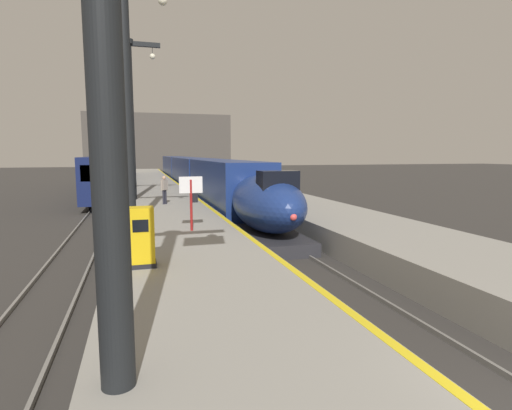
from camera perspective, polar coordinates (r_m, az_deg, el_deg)
name	(u,v)px	position (r m, az deg, el deg)	size (l,w,h in m)	color
platform_left	(162,206)	(28.33, -13.08, -0.08)	(4.80, 110.00, 1.05)	gray
platform_right	(274,202)	(29.88, 2.62, 0.47)	(4.80, 110.00, 1.05)	gray
platform_left_safety_stripe	(195,197)	(28.48, -8.53, 1.14)	(0.20, 107.80, 0.01)	yellow
rail_main_left	(204,206)	(31.45, -7.33, -0.09)	(0.08, 110.00, 0.12)	slate
rail_main_right	(223,205)	(31.71, -4.66, 0.01)	(0.08, 110.00, 0.12)	slate
rail_secondary_left	(92,210)	(31.25, -22.17, -0.62)	(0.08, 110.00, 0.12)	slate
rail_secondary_right	(114,209)	(31.13, -19.42, -0.52)	(0.08, 110.00, 0.12)	slate
highspeed_train_main	(194,174)	(42.07, -8.68, 4.32)	(2.92, 56.71, 3.60)	navy
regional_train_adjacent	(114,171)	(47.20, -19.40, 4.52)	(2.85, 36.60, 3.80)	#141E4C
station_column_mid	(126,79)	(17.27, -17.92, 16.56)	(4.00, 0.68, 9.88)	black
station_column_far	(130,106)	(27.91, -17.33, 13.18)	(4.00, 0.68, 10.15)	black
passenger_near_edge	(164,188)	(24.70, -12.80, 2.41)	(0.43, 0.43, 1.69)	#23232D
rolling_suitcase	(194,197)	(25.33, -8.67, 1.06)	(0.40, 0.22, 0.98)	black
ticket_machine_yellow	(141,239)	(11.20, -15.91, -4.67)	(0.76, 0.62, 1.60)	yellow
departure_info_board	(191,192)	(15.89, -9.16, 1.77)	(0.90, 0.10, 2.12)	maroon
terminus_back_wall	(160,142)	(105.51, -13.40, 8.67)	(36.00, 2.00, 14.00)	#4C4742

